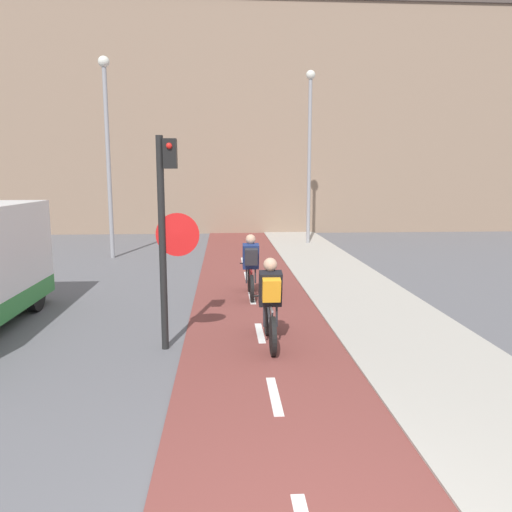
% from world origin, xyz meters
% --- Properties ---
extents(building_row_background, '(60.00, 5.20, 10.99)m').
position_xyz_m(building_row_background, '(0.00, 23.26, 5.51)').
color(building_row_background, '#89705B').
rests_on(building_row_background, ground_plane).
extents(traffic_light_pole, '(0.67, 0.25, 3.32)m').
position_xyz_m(traffic_light_pole, '(-1.47, 4.86, 2.05)').
color(traffic_light_pole, black).
rests_on(traffic_light_pole, ground_plane).
extents(street_lamp_far, '(0.36, 0.36, 6.45)m').
position_xyz_m(street_lamp_far, '(-4.34, 13.93, 3.97)').
color(street_lamp_far, gray).
rests_on(street_lamp_far, ground_plane).
extents(street_lamp_sidewalk, '(0.36, 0.36, 6.70)m').
position_xyz_m(street_lamp_sidewalk, '(2.75, 16.90, 4.10)').
color(street_lamp_sidewalk, gray).
rests_on(street_lamp_sidewalk, ground_plane).
extents(cyclist_near, '(0.46, 1.63, 1.44)m').
position_xyz_m(cyclist_near, '(0.12, 4.89, 0.70)').
color(cyclist_near, black).
rests_on(cyclist_near, ground_plane).
extents(cyclist_far, '(0.46, 1.62, 1.43)m').
position_xyz_m(cyclist_far, '(-0.02, 8.17, 0.70)').
color(cyclist_far, black).
rests_on(cyclist_far, ground_plane).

